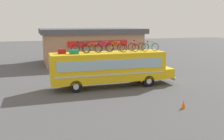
# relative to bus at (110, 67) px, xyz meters

# --- Properties ---
(ground_plane) EXTENTS (120.00, 120.00, 0.00)m
(ground_plane) POSITION_rel_bus_xyz_m (-0.18, 0.00, -1.73)
(ground_plane) COLOR #4C4C4F
(bus) EXTENTS (10.82, 2.48, 2.98)m
(bus) POSITION_rel_bus_xyz_m (0.00, 0.00, 0.00)
(bus) COLOR yellow
(bus) RESTS_ON ground
(luggage_bag_1) EXTENTS (0.61, 0.47, 0.38)m
(luggage_bag_1) POSITION_rel_bus_xyz_m (-4.02, 0.25, 1.44)
(luggage_bag_1) COLOR maroon
(luggage_bag_1) RESTS_ON bus
(luggage_bag_2) EXTENTS (0.72, 0.39, 0.33)m
(luggage_bag_2) POSITION_rel_bus_xyz_m (-3.11, -0.26, 1.42)
(luggage_bag_2) COLOR #1E7F66
(luggage_bag_2) RESTS_ON bus
(rooftop_bicycle_1) EXTENTS (1.68, 0.44, 0.96)m
(rooftop_bicycle_1) POSITION_rel_bus_xyz_m (-2.46, 0.12, 1.65)
(rooftop_bicycle_1) COLOR black
(rooftop_bicycle_1) RESTS_ON bus
(rooftop_bicycle_2) EXTENTS (1.77, 0.44, 0.89)m
(rooftop_bicycle_2) POSITION_rel_bus_xyz_m (-1.53, 0.09, 1.62)
(rooftop_bicycle_2) COLOR black
(rooftop_bicycle_2) RESTS_ON bus
(rooftop_bicycle_3) EXTENTS (1.74, 0.44, 0.96)m
(rooftop_bicycle_3) POSITION_rel_bus_xyz_m (-0.49, 0.37, 1.65)
(rooftop_bicycle_3) COLOR black
(rooftop_bicycle_3) RESTS_ON bus
(rooftop_bicycle_4) EXTENTS (1.69, 0.44, 0.93)m
(rooftop_bicycle_4) POSITION_rel_bus_xyz_m (0.60, 0.36, 1.64)
(rooftop_bicycle_4) COLOR black
(rooftop_bicycle_4) RESTS_ON bus
(rooftop_bicycle_5) EXTENTS (1.76, 0.44, 0.90)m
(rooftop_bicycle_5) POSITION_rel_bus_xyz_m (1.62, -0.31, 1.62)
(rooftop_bicycle_5) COLOR black
(rooftop_bicycle_5) RESTS_ON bus
(rooftop_bicycle_6) EXTENTS (1.67, 0.44, 0.94)m
(rooftop_bicycle_6) POSITION_rel_bus_xyz_m (2.61, 0.41, 1.64)
(rooftop_bicycle_6) COLOR black
(rooftop_bicycle_6) RESTS_ON bus
(rooftop_bicycle_7) EXTENTS (1.65, 0.44, 0.91)m
(rooftop_bicycle_7) POSITION_rel_bus_xyz_m (3.57, -0.28, 1.63)
(rooftop_bicycle_7) COLOR black
(rooftop_bicycle_7) RESTS_ON bus
(roadside_building) EXTENTS (13.70, 8.41, 4.64)m
(roadside_building) POSITION_rel_bus_xyz_m (1.65, 14.33, 0.63)
(roadside_building) COLOR tan
(roadside_building) RESTS_ON ground
(traffic_cone) EXTENTS (0.29, 0.29, 0.55)m
(traffic_cone) POSITION_rel_bus_xyz_m (2.81, -6.95, -1.46)
(traffic_cone) COLOR orange
(traffic_cone) RESTS_ON ground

